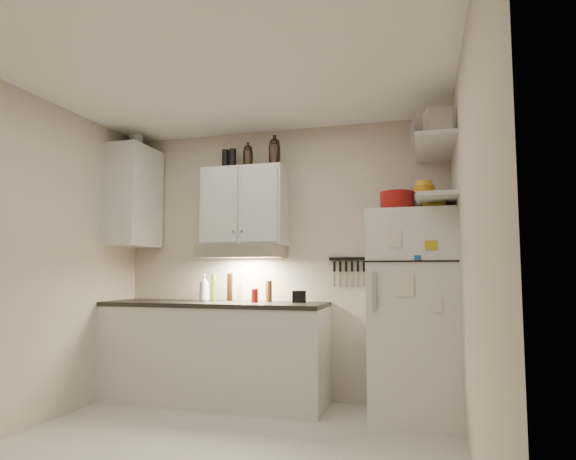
# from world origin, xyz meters

# --- Properties ---
(floor) EXTENTS (3.20, 3.00, 0.02)m
(floor) POSITION_xyz_m (0.00, 0.00, -0.01)
(floor) COLOR beige
(floor) RESTS_ON ground
(ceiling) EXTENTS (3.20, 3.00, 0.02)m
(ceiling) POSITION_xyz_m (0.00, 0.00, 2.61)
(ceiling) COLOR white
(ceiling) RESTS_ON ground
(back_wall) EXTENTS (3.20, 0.02, 2.60)m
(back_wall) POSITION_xyz_m (0.00, 1.51, 1.30)
(back_wall) COLOR beige
(back_wall) RESTS_ON ground
(left_wall) EXTENTS (0.02, 3.00, 2.60)m
(left_wall) POSITION_xyz_m (-1.61, 0.00, 1.30)
(left_wall) COLOR beige
(left_wall) RESTS_ON ground
(right_wall) EXTENTS (0.02, 3.00, 2.60)m
(right_wall) POSITION_xyz_m (1.61, 0.00, 1.30)
(right_wall) COLOR beige
(right_wall) RESTS_ON ground
(base_cabinet) EXTENTS (2.10, 0.60, 0.88)m
(base_cabinet) POSITION_xyz_m (-0.55, 1.20, 0.44)
(base_cabinet) COLOR silver
(base_cabinet) RESTS_ON floor
(countertop) EXTENTS (2.10, 0.62, 0.04)m
(countertop) POSITION_xyz_m (-0.55, 1.20, 0.90)
(countertop) COLOR black
(countertop) RESTS_ON base_cabinet
(upper_cabinet) EXTENTS (0.80, 0.33, 0.75)m
(upper_cabinet) POSITION_xyz_m (-0.30, 1.33, 1.83)
(upper_cabinet) COLOR silver
(upper_cabinet) RESTS_ON back_wall
(side_cabinet) EXTENTS (0.33, 0.55, 1.00)m
(side_cabinet) POSITION_xyz_m (-1.44, 1.20, 1.95)
(side_cabinet) COLOR silver
(side_cabinet) RESTS_ON left_wall
(range_hood) EXTENTS (0.76, 0.46, 0.12)m
(range_hood) POSITION_xyz_m (-0.30, 1.27, 1.39)
(range_hood) COLOR silver
(range_hood) RESTS_ON back_wall
(fridge) EXTENTS (0.70, 0.68, 1.70)m
(fridge) POSITION_xyz_m (1.25, 1.16, 0.85)
(fridge) COLOR white
(fridge) RESTS_ON floor
(shelf_hi) EXTENTS (0.30, 0.95, 0.03)m
(shelf_hi) POSITION_xyz_m (1.45, 1.02, 2.20)
(shelf_hi) COLOR silver
(shelf_hi) RESTS_ON right_wall
(shelf_lo) EXTENTS (0.30, 0.95, 0.03)m
(shelf_lo) POSITION_xyz_m (1.45, 1.02, 1.76)
(shelf_lo) COLOR silver
(shelf_lo) RESTS_ON right_wall
(knife_strip) EXTENTS (0.42, 0.02, 0.03)m
(knife_strip) POSITION_xyz_m (0.70, 1.49, 1.32)
(knife_strip) COLOR black
(knife_strip) RESTS_ON back_wall
(dutch_oven) EXTENTS (0.35, 0.35, 0.16)m
(dutch_oven) POSITION_xyz_m (1.14, 1.09, 1.78)
(dutch_oven) COLOR maroon
(dutch_oven) RESTS_ON fridge
(book_stack) EXTENTS (0.18, 0.22, 0.07)m
(book_stack) POSITION_xyz_m (1.44, 1.06, 1.74)
(book_stack) COLOR gold
(book_stack) RESTS_ON fridge
(spice_jar) EXTENTS (0.07, 0.07, 0.09)m
(spice_jar) POSITION_xyz_m (1.31, 1.14, 1.75)
(spice_jar) COLOR silver
(spice_jar) RESTS_ON fridge
(stock_pot) EXTENTS (0.25, 0.25, 0.17)m
(stock_pot) POSITION_xyz_m (1.52, 1.33, 2.30)
(stock_pot) COLOR silver
(stock_pot) RESTS_ON shelf_hi
(tin_a) EXTENTS (0.23, 0.22, 0.20)m
(tin_a) POSITION_xyz_m (1.38, 0.96, 2.31)
(tin_a) COLOR #AAAAAD
(tin_a) RESTS_ON shelf_hi
(tin_b) EXTENTS (0.21, 0.21, 0.17)m
(tin_b) POSITION_xyz_m (1.47, 0.64, 2.30)
(tin_b) COLOR #AAAAAD
(tin_b) RESTS_ON shelf_hi
(bowl_teal) EXTENTS (0.22, 0.22, 0.09)m
(bowl_teal) POSITION_xyz_m (1.41, 1.23, 1.82)
(bowl_teal) COLOR #1B5895
(bowl_teal) RESTS_ON shelf_lo
(bowl_orange) EXTENTS (0.17, 0.17, 0.05)m
(bowl_orange) POSITION_xyz_m (1.36, 1.16, 1.89)
(bowl_orange) COLOR orange
(bowl_orange) RESTS_ON bowl_teal
(bowl_yellow) EXTENTS (0.14, 0.14, 0.04)m
(bowl_yellow) POSITION_xyz_m (1.36, 1.16, 1.94)
(bowl_yellow) COLOR yellow
(bowl_yellow) RESTS_ON bowl_orange
(plates) EXTENTS (0.29, 0.29, 0.06)m
(plates) POSITION_xyz_m (1.42, 1.10, 1.80)
(plates) COLOR #1B5895
(plates) RESTS_ON shelf_lo
(growler_a) EXTENTS (0.13, 0.13, 0.23)m
(growler_a) POSITION_xyz_m (-0.26, 1.29, 2.31)
(growler_a) COLOR black
(growler_a) RESTS_ON upper_cabinet
(growler_b) EXTENTS (0.11, 0.11, 0.26)m
(growler_b) POSITION_xyz_m (0.02, 1.26, 2.33)
(growler_b) COLOR black
(growler_b) RESTS_ON upper_cabinet
(thermos_a) EXTENTS (0.08, 0.08, 0.20)m
(thermos_a) POSITION_xyz_m (-0.44, 1.34, 2.30)
(thermos_a) COLOR black
(thermos_a) RESTS_ON upper_cabinet
(thermos_b) EXTENTS (0.10, 0.10, 0.21)m
(thermos_b) POSITION_xyz_m (-0.53, 1.38, 2.31)
(thermos_b) COLOR black
(thermos_b) RESTS_ON upper_cabinet
(side_jar) EXTENTS (0.14, 0.14, 0.18)m
(side_jar) POSITION_xyz_m (-1.46, 1.25, 2.54)
(side_jar) COLOR silver
(side_jar) RESTS_ON side_cabinet
(soap_bottle) EXTENTS (0.13, 0.13, 0.28)m
(soap_bottle) POSITION_xyz_m (-0.67, 1.23, 1.06)
(soap_bottle) COLOR silver
(soap_bottle) RESTS_ON countertop
(pepper_mill) EXTENTS (0.07, 0.07, 0.20)m
(pepper_mill) POSITION_xyz_m (-0.05, 1.31, 1.02)
(pepper_mill) COLOR brown
(pepper_mill) RESTS_ON countertop
(oil_bottle) EXTENTS (0.06, 0.06, 0.26)m
(oil_bottle) POSITION_xyz_m (-0.61, 1.30, 1.05)
(oil_bottle) COLOR #426A1A
(oil_bottle) RESTS_ON countertop
(vinegar_bottle) EXTENTS (0.06, 0.06, 0.26)m
(vinegar_bottle) POSITION_xyz_m (-0.46, 1.35, 1.05)
(vinegar_bottle) COLOR black
(vinegar_bottle) RESTS_ON countertop
(clear_bottle) EXTENTS (0.08, 0.08, 0.18)m
(clear_bottle) POSITION_xyz_m (-0.34, 1.32, 1.01)
(clear_bottle) COLOR silver
(clear_bottle) RESTS_ON countertop
(red_jar) EXTENTS (0.07, 0.07, 0.12)m
(red_jar) POSITION_xyz_m (-0.15, 1.20, 0.98)
(red_jar) COLOR maroon
(red_jar) RESTS_ON countertop
(caddy) EXTENTS (0.14, 0.12, 0.11)m
(caddy) POSITION_xyz_m (0.24, 1.31, 0.97)
(caddy) COLOR black
(caddy) RESTS_ON countertop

